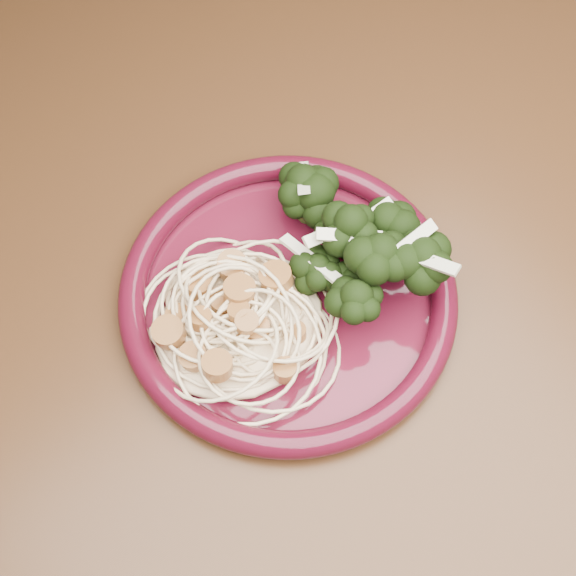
{
  "coord_description": "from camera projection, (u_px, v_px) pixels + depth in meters",
  "views": [
    {
      "loc": [
        -0.29,
        -0.29,
        1.3
      ],
      "look_at": [
        -0.11,
        -0.07,
        0.77
      ],
      "focal_mm": 50.0,
      "sensor_mm": 36.0,
      "label": 1
    }
  ],
  "objects": [
    {
      "name": "spaghetti_pile",
      "position": [
        239.0,
        320.0,
        0.59
      ],
      "size": [
        0.13,
        0.12,
        0.03
      ],
      "primitive_type": "ellipsoid",
      "rotation": [
        0.0,
        0.0,
        -0.01
      ],
      "color": "beige",
      "rests_on": "dinner_plate"
    },
    {
      "name": "dinner_plate",
      "position": [
        288.0,
        295.0,
        0.61
      ],
      "size": [
        0.26,
        0.26,
        0.02
      ],
      "rotation": [
        0.0,
        0.0,
        -0.01
      ],
      "color": "#4B0D1D",
      "rests_on": "dining_table"
    },
    {
      "name": "scallop_cluster",
      "position": [
        237.0,
        299.0,
        0.56
      ],
      "size": [
        0.12,
        0.12,
        0.04
      ],
      "primitive_type": null,
      "rotation": [
        0.0,
        0.0,
        -0.01
      ],
      "color": "#A8703A",
      "rests_on": "spaghetti_pile"
    },
    {
      "name": "dining_table",
      "position": [
        338.0,
        238.0,
        0.76
      ],
      "size": [
        1.2,
        0.8,
        0.75
      ],
      "color": "#472814",
      "rests_on": "ground"
    },
    {
      "name": "onion_garnish",
      "position": [
        349.0,
        218.0,
        0.58
      ],
      "size": [
        0.07,
        0.1,
        0.05
      ],
      "primitive_type": null,
      "rotation": [
        0.0,
        0.0,
        -0.01
      ],
      "color": "beige",
      "rests_on": "broccoli_pile"
    },
    {
      "name": "broccoli_pile",
      "position": [
        346.0,
        242.0,
        0.61
      ],
      "size": [
        0.09,
        0.15,
        0.05
      ],
      "primitive_type": "ellipsoid",
      "rotation": [
        0.0,
        0.0,
        -0.01
      ],
      "color": "black",
      "rests_on": "dinner_plate"
    }
  ]
}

